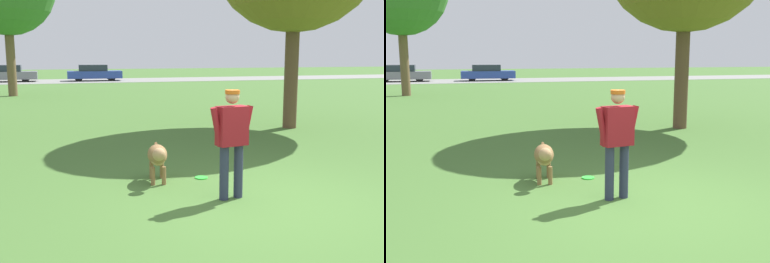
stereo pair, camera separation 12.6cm
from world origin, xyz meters
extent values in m
plane|color=#426B2D|center=(0.00, 0.00, 0.00)|extent=(120.00, 120.00, 0.00)
cube|color=gray|center=(0.00, 30.80, 0.01)|extent=(120.00, 6.00, 0.01)
cylinder|color=#2D334C|center=(-0.23, 0.44, 0.39)|extent=(0.15, 0.15, 0.78)
cylinder|color=#2D334C|center=(-0.47, 0.40, 0.39)|extent=(0.15, 0.15, 0.78)
cube|color=maroon|center=(-0.35, 0.42, 1.06)|extent=(0.46, 0.29, 0.55)
cylinder|color=maroon|center=(-0.11, 0.47, 1.06)|extent=(0.22, 0.12, 0.56)
cylinder|color=maroon|center=(-0.59, 0.38, 1.06)|extent=(0.22, 0.12, 0.56)
sphere|color=tan|center=(-0.35, 0.42, 1.46)|extent=(0.23, 0.23, 0.19)
cylinder|color=#D15B19|center=(-0.35, 0.42, 1.53)|extent=(0.24, 0.24, 0.05)
ellipsoid|color=olive|center=(-1.18, 1.57, 0.45)|extent=(0.40, 0.66, 0.32)
ellipsoid|color=tan|center=(-1.20, 1.40, 0.39)|extent=(0.24, 0.20, 0.17)
sphere|color=tan|center=(-1.23, 1.19, 0.53)|extent=(0.23, 0.23, 0.20)
cylinder|color=olive|center=(-1.12, 1.37, 0.14)|extent=(0.08, 0.08, 0.29)
cylinder|color=olive|center=(-1.29, 1.39, 0.14)|extent=(0.08, 0.08, 0.29)
cylinder|color=olive|center=(-1.07, 1.75, 0.14)|extent=(0.08, 0.08, 0.29)
cylinder|color=olive|center=(-1.24, 1.77, 0.14)|extent=(0.08, 0.08, 0.29)
cylinder|color=olive|center=(-1.12, 1.96, 0.50)|extent=(0.08, 0.22, 0.19)
cylinder|color=#33D838|center=(-0.44, 1.56, 0.01)|extent=(0.21, 0.21, 0.02)
torus|color=#33D838|center=(-0.44, 1.56, 0.01)|extent=(0.22, 0.22, 0.02)
cylinder|color=brown|center=(-4.91, 18.58, 1.76)|extent=(0.43, 0.43, 3.51)
cylinder|color=brown|center=(3.53, 5.88, 1.60)|extent=(0.38, 0.38, 3.21)
cube|color=slate|center=(-6.38, 31.18, 0.49)|extent=(4.22, 1.86, 0.58)
cube|color=#232D38|center=(-6.51, 31.17, 1.02)|extent=(2.21, 1.57, 0.49)
cylinder|color=black|center=(-5.14, 31.97, 0.28)|extent=(0.57, 0.21, 0.57)
cylinder|color=black|center=(-5.11, 30.43, 0.28)|extent=(0.57, 0.21, 0.57)
cylinder|color=black|center=(-7.65, 31.92, 0.28)|extent=(0.57, 0.21, 0.57)
cube|color=#284293|center=(-0.01, 30.71, 0.49)|extent=(4.18, 1.73, 0.56)
cube|color=#232D38|center=(-0.14, 30.71, 1.01)|extent=(2.18, 1.46, 0.48)
cylinder|color=black|center=(1.25, 31.39, 0.29)|extent=(0.59, 0.21, 0.59)
cylinder|color=black|center=(1.22, 29.98, 0.29)|extent=(0.59, 0.21, 0.59)
cylinder|color=black|center=(-1.24, 31.44, 0.29)|extent=(0.59, 0.21, 0.59)
cylinder|color=black|center=(-1.27, 30.03, 0.29)|extent=(0.59, 0.21, 0.59)
camera|label=1|loc=(-2.63, -5.36, 2.04)|focal=42.00mm
camera|label=2|loc=(-2.50, -5.40, 2.04)|focal=42.00mm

